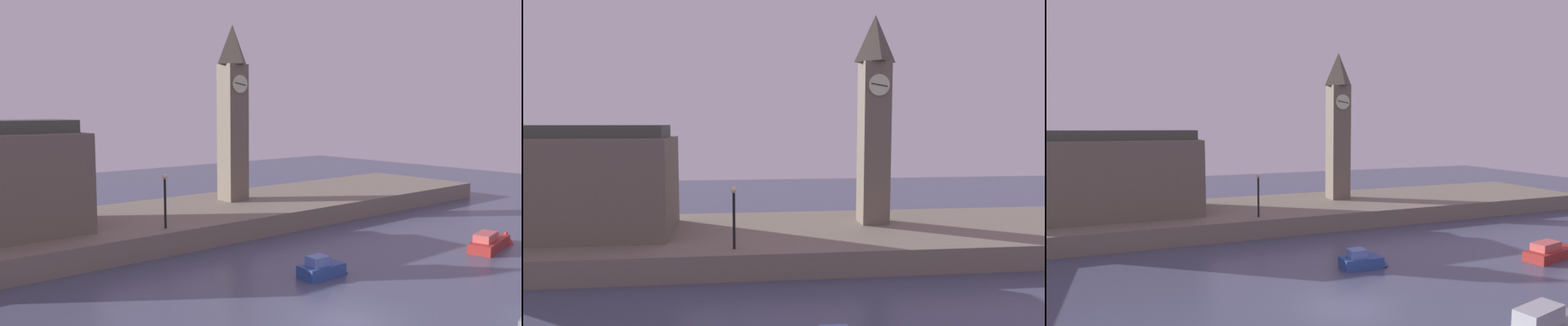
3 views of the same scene
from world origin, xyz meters
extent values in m
cube|color=slate|center=(0.00, 20.00, 0.75)|extent=(70.00, 12.00, 1.50)
cube|color=#6B6051|center=(9.71, 21.34, 7.18)|extent=(1.91, 1.91, 11.35)
cylinder|color=beige|center=(9.71, 20.32, 11.21)|extent=(1.45, 0.12, 1.45)
cube|color=black|center=(9.71, 20.25, 11.21)|extent=(1.16, 0.04, 0.26)
pyramid|color=#4A4339|center=(9.71, 21.34, 14.48)|extent=(2.10, 2.10, 3.25)
cube|color=#6B6051|center=(-11.22, 20.21, 4.60)|extent=(14.10, 6.92, 6.20)
cube|color=#42473D|center=(-11.22, 20.21, 8.10)|extent=(13.40, 4.15, 0.80)
cylinder|color=black|center=(-0.21, 15.33, 3.10)|extent=(0.16, 0.16, 3.20)
sphere|color=#F2E099|center=(-0.21, 15.33, 4.88)|extent=(0.36, 0.36, 0.36)
camera|label=1|loc=(-17.31, -15.03, 9.18)|focal=37.24mm
camera|label=2|loc=(-0.27, -10.78, 8.64)|focal=32.15mm
camera|label=3|loc=(-9.08, -18.30, 8.81)|focal=29.86mm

